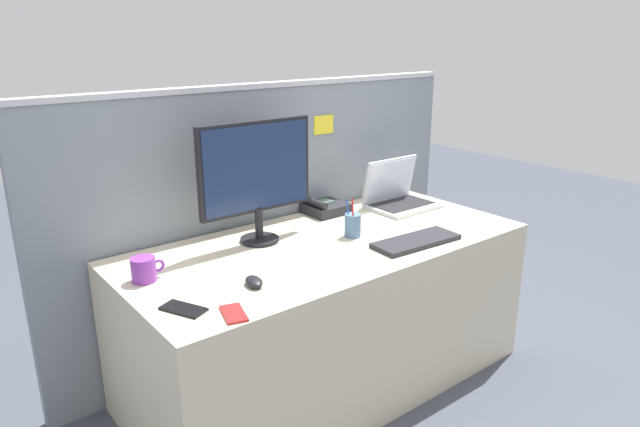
% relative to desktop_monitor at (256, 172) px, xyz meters
% --- Properties ---
extents(ground_plane, '(10.00, 10.00, 0.00)m').
position_rel_desktop_monitor_xyz_m(ground_plane, '(0.23, -0.20, -1.02)').
color(ground_plane, '#424751').
extents(desk, '(1.83, 0.84, 0.71)m').
position_rel_desktop_monitor_xyz_m(desk, '(0.23, -0.20, -0.67)').
color(desk, beige).
rests_on(desk, ground_plane).
extents(cubicle_divider, '(2.30, 0.08, 1.37)m').
position_rel_desktop_monitor_xyz_m(cubicle_divider, '(0.23, 0.26, -0.33)').
color(cubicle_divider, gray).
rests_on(cubicle_divider, ground_plane).
extents(desktop_monitor, '(0.55, 0.17, 0.54)m').
position_rel_desktop_monitor_xyz_m(desktop_monitor, '(0.00, 0.00, 0.00)').
color(desktop_monitor, black).
rests_on(desktop_monitor, desk).
extents(laptop, '(0.35, 0.27, 0.25)m').
position_rel_desktop_monitor_xyz_m(laptop, '(0.87, -0.01, -0.25)').
color(laptop, silver).
rests_on(laptop, desk).
extents(desk_phone, '(0.20, 0.20, 0.09)m').
position_rel_desktop_monitor_xyz_m(desk_phone, '(0.49, 0.14, -0.28)').
color(desk_phone, '#232328').
rests_on(desk_phone, desk).
extents(keyboard_main, '(0.42, 0.18, 0.02)m').
position_rel_desktop_monitor_xyz_m(keyboard_main, '(0.53, -0.46, -0.30)').
color(keyboard_main, '#232328').
rests_on(keyboard_main, desk).
extents(computer_mouse_right_hand, '(0.08, 0.11, 0.03)m').
position_rel_desktop_monitor_xyz_m(computer_mouse_right_hand, '(-0.27, -0.39, -0.30)').
color(computer_mouse_right_hand, black).
rests_on(computer_mouse_right_hand, desk).
extents(pen_cup, '(0.07, 0.07, 0.19)m').
position_rel_desktop_monitor_xyz_m(pen_cup, '(0.37, -0.22, -0.26)').
color(pen_cup, '#4C7093').
rests_on(pen_cup, desk).
extents(cell_phone_black_slab, '(0.13, 0.17, 0.01)m').
position_rel_desktop_monitor_xyz_m(cell_phone_black_slab, '(-0.56, -0.41, -0.31)').
color(cell_phone_black_slab, black).
rests_on(cell_phone_black_slab, desk).
extents(cell_phone_red_case, '(0.10, 0.15, 0.01)m').
position_rel_desktop_monitor_xyz_m(cell_phone_red_case, '(-0.44, -0.54, -0.31)').
color(cell_phone_red_case, '#B22323').
rests_on(cell_phone_red_case, desk).
extents(coffee_mug, '(0.13, 0.09, 0.09)m').
position_rel_desktop_monitor_xyz_m(coffee_mug, '(-0.57, -0.10, -0.27)').
color(coffee_mug, purple).
rests_on(coffee_mug, desk).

